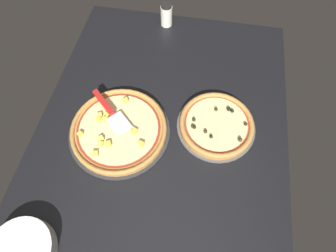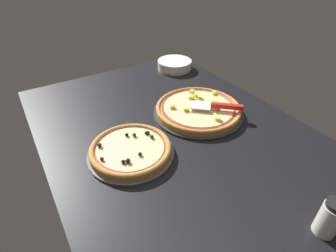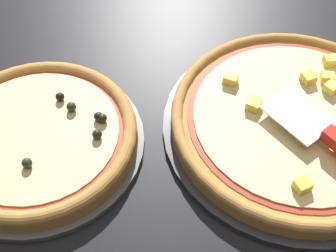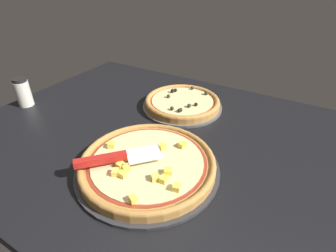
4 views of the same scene
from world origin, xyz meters
TOP-DOWN VIEW (x-y plane):
  - ground_plane at (0.00, 0.00)cm, footprint 146.11×106.58cm
  - pizza_pan_front at (3.60, -17.29)cm, footprint 42.82×42.82cm
  - pizza_front at (3.62, -17.33)cm, footprint 40.25×40.25cm
  - pizza_pan_back at (-5.99, 22.74)cm, footprint 33.53×33.53cm
  - pizza_back at (-5.99, 22.75)cm, footprint 31.52×31.52cm

SIDE VIEW (x-z plane):
  - ground_plane at x=0.00cm, z-range -3.60..0.00cm
  - pizza_pan_front at x=3.60cm, z-range 0.00..1.00cm
  - pizza_pan_back at x=-5.99cm, z-range 0.00..1.00cm
  - pizza_back at x=-5.99cm, z-range 0.51..4.77cm
  - pizza_front at x=3.62cm, z-range 0.61..4.70cm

